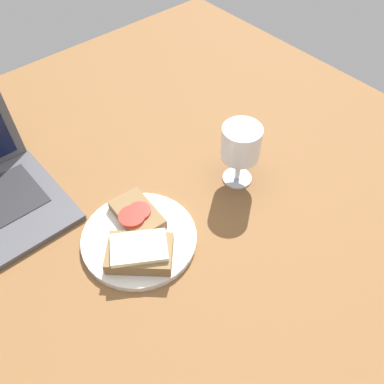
{
  "coord_description": "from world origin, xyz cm",
  "views": [
    {
      "loc": [
        -28.71,
        -41.0,
        70.09
      ],
      "look_at": [
        6.73,
        0.08,
        8.0
      ],
      "focal_mm": 40.0,
      "sensor_mm": 36.0,
      "label": 1
    }
  ],
  "objects_px": {
    "sandwich_with_tomato": "(137,214)",
    "wine_glass": "(243,147)",
    "plate": "(139,238)",
    "sandwich_with_cheese": "(140,252)"
  },
  "relations": [
    {
      "from": "sandwich_with_tomato",
      "to": "wine_glass",
      "type": "distance_m",
      "value": 0.25
    },
    {
      "from": "sandwich_with_cheese",
      "to": "wine_glass",
      "type": "relative_size",
      "value": 0.99
    },
    {
      "from": "sandwich_with_cheese",
      "to": "wine_glass",
      "type": "distance_m",
      "value": 0.29
    },
    {
      "from": "sandwich_with_tomato",
      "to": "wine_glass",
      "type": "relative_size",
      "value": 0.81
    },
    {
      "from": "plate",
      "to": "wine_glass",
      "type": "bearing_deg",
      "value": -2.55
    },
    {
      "from": "plate",
      "to": "sandwich_with_tomato",
      "type": "relative_size",
      "value": 1.92
    },
    {
      "from": "wine_glass",
      "to": "sandwich_with_cheese",
      "type": "bearing_deg",
      "value": -174.44
    },
    {
      "from": "plate",
      "to": "sandwich_with_cheese",
      "type": "bearing_deg",
      "value": -122.77
    },
    {
      "from": "sandwich_with_cheese",
      "to": "wine_glass",
      "type": "xyz_separation_m",
      "value": [
        0.28,
        0.03,
        0.07
      ]
    },
    {
      "from": "plate",
      "to": "wine_glass",
      "type": "distance_m",
      "value": 0.27
    }
  ]
}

